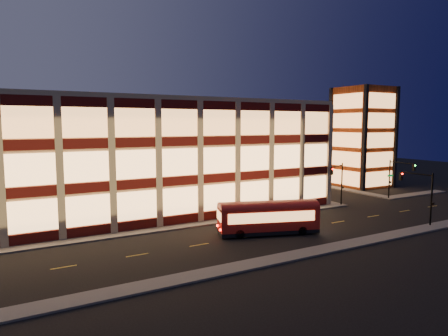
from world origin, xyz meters
TOP-DOWN VIEW (x-y plane):
  - ground at (0.00, 0.00)m, footprint 200.00×200.00m
  - sidewalk_office_south at (-3.00, 1.00)m, footprint 54.00×2.00m
  - sidewalk_office_east at (23.00, 17.00)m, footprint 2.00×30.00m
  - sidewalk_tower_south at (40.00, 1.00)m, footprint 14.00×2.00m
  - sidewalk_tower_west at (34.00, 17.00)m, footprint 2.00×30.00m
  - sidewalk_near at (0.00, -13.00)m, footprint 100.00×2.00m
  - office_building at (-2.91, 16.91)m, footprint 50.45×30.45m
  - stair_tower at (39.95, 11.95)m, footprint 8.60×8.60m
  - traffic_signal_far at (22.21, 0.24)m, footprint 3.79×1.87m
  - traffic_signal_right at (33.50, -0.62)m, footprint 1.20×4.37m
  - traffic_signal_near at (23.50, -11.03)m, footprint 0.32×4.45m
  - trolley_bus at (5.91, -6.11)m, footprint 10.60×5.67m

SIDE VIEW (x-z plane):
  - ground at x=0.00m, z-range 0.00..0.00m
  - sidewalk_office_south at x=-3.00m, z-range 0.00..0.15m
  - sidewalk_office_east at x=23.00m, z-range 0.00..0.15m
  - sidewalk_tower_south at x=40.00m, z-range 0.00..0.15m
  - sidewalk_tower_west at x=34.00m, z-range 0.00..0.15m
  - sidewalk_near at x=0.00m, z-range 0.00..0.15m
  - trolley_bus at x=5.91m, z-range 0.19..3.68m
  - traffic_signal_right at x=33.50m, z-range 1.10..7.10m
  - traffic_signal_far at x=22.21m, z-range 1.11..7.11m
  - traffic_signal_near at x=23.50m, z-range 1.13..7.13m
  - office_building at x=-2.91m, z-range 0.00..14.50m
  - stair_tower at x=39.95m, z-range -0.01..17.99m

